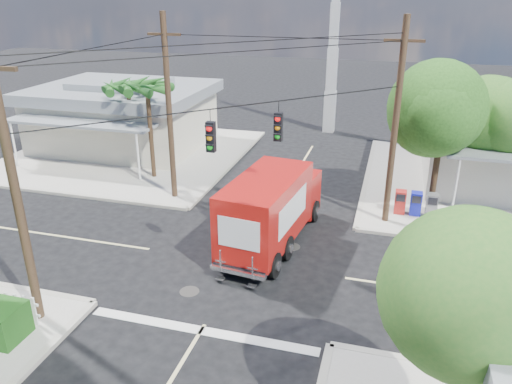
% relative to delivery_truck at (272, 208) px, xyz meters
% --- Properties ---
extents(ground, '(120.00, 120.00, 0.00)m').
position_rel_delivery_truck_xyz_m(ground, '(-0.69, -1.93, -1.59)').
color(ground, black).
rests_on(ground, ground).
extents(sidewalk_ne, '(14.12, 14.12, 0.14)m').
position_rel_delivery_truck_xyz_m(sidewalk_ne, '(10.19, 8.95, -1.52)').
color(sidewalk_ne, '#ABA69B').
rests_on(sidewalk_ne, ground).
extents(sidewalk_nw, '(14.12, 14.12, 0.14)m').
position_rel_delivery_truck_xyz_m(sidewalk_nw, '(-11.57, 8.95, -1.52)').
color(sidewalk_nw, '#ABA69B').
rests_on(sidewalk_nw, ground).
extents(road_markings, '(32.00, 32.00, 0.01)m').
position_rel_delivery_truck_xyz_m(road_markings, '(-0.69, -3.40, -1.58)').
color(road_markings, beige).
rests_on(road_markings, ground).
extents(building_nw, '(10.80, 10.20, 4.30)m').
position_rel_delivery_truck_xyz_m(building_nw, '(-12.69, 10.54, 0.63)').
color(building_nw, beige).
rests_on(building_nw, sidewalk_nw).
extents(radio_tower, '(0.80, 0.80, 17.00)m').
position_rel_delivery_truck_xyz_m(radio_tower, '(-0.19, 18.07, 4.05)').
color(radio_tower, silver).
rests_on(radio_tower, ground).
extents(tree_ne_front, '(4.21, 4.14, 6.66)m').
position_rel_delivery_truck_xyz_m(tree_ne_front, '(6.52, 4.83, 3.18)').
color(tree_ne_front, '#422D1C').
rests_on(tree_ne_front, sidewalk_ne).
extents(tree_ne_back, '(3.77, 3.66, 5.82)m').
position_rel_delivery_truck_xyz_m(tree_ne_back, '(9.12, 7.03, 2.60)').
color(tree_ne_back, '#422D1C').
rests_on(tree_ne_back, sidewalk_ne).
extents(tree_se, '(3.67, 3.54, 5.62)m').
position_rel_delivery_truck_xyz_m(tree_se, '(6.32, -9.17, 2.45)').
color(tree_se, '#422D1C').
rests_on(tree_se, sidewalk_se).
extents(palm_nw_front, '(3.01, 3.08, 5.59)m').
position_rel_delivery_truck_xyz_m(palm_nw_front, '(-8.19, 5.57, 3.46)').
color(palm_nw_front, '#422D1C').
rests_on(palm_nw_front, sidewalk_nw).
extents(palm_nw_back, '(3.01, 3.08, 5.19)m').
position_rel_delivery_truck_xyz_m(palm_nw_back, '(-10.19, 7.07, 3.08)').
color(palm_nw_back, '#422D1C').
rests_on(palm_nw_back, sidewalk_nw).
extents(utility_poles, '(12.00, 10.68, 9.00)m').
position_rel_delivery_truck_xyz_m(utility_poles, '(-2.28, -0.32, 3.09)').
color(utility_poles, '#473321').
rests_on(utility_poles, ground).
extents(vending_boxes, '(1.90, 0.50, 1.10)m').
position_rel_delivery_truck_xyz_m(vending_boxes, '(5.81, 4.27, -0.90)').
color(vending_boxes, '#A61D1A').
rests_on(vending_boxes, sidewalk_ne).
extents(delivery_truck, '(3.05, 7.42, 3.12)m').
position_rel_delivery_truck_xyz_m(delivery_truck, '(0.00, 0.00, 0.00)').
color(delivery_truck, black).
rests_on(delivery_truck, ground).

